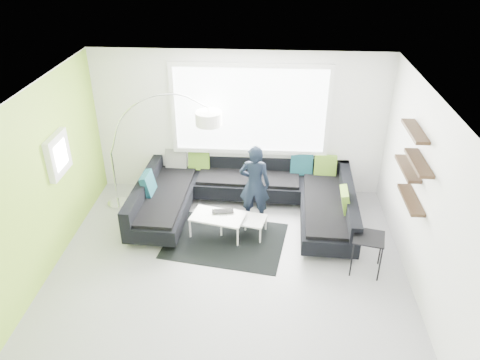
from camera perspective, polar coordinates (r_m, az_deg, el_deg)
name	(u,v)px	position (r m, az deg, el deg)	size (l,w,h in m)	color
ground	(229,268)	(7.47, -1.39, -10.69)	(5.50, 5.50, 0.00)	gray
room_shell	(231,159)	(6.64, -1.09, 2.52)	(5.54, 5.04, 2.82)	white
sectional_sofa	(245,200)	(8.42, 0.59, -2.47)	(3.92, 2.52, 0.83)	black
rug	(225,240)	(8.03, -1.79, -7.38)	(1.96, 1.43, 0.01)	black
coffee_table	(231,225)	(8.09, -1.12, -5.46)	(1.15, 0.67, 0.38)	white
arc_lamp	(111,153)	(8.77, -15.45, 3.21)	(2.03, 0.58, 2.19)	white
side_table	(366,254)	(7.50, 15.16, -8.65)	(0.46, 0.46, 0.63)	black
person	(255,184)	(8.16, 1.80, -0.55)	(0.57, 0.40, 1.48)	black
laptop	(223,213)	(8.02, -2.10, -4.06)	(0.40, 0.29, 0.03)	black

